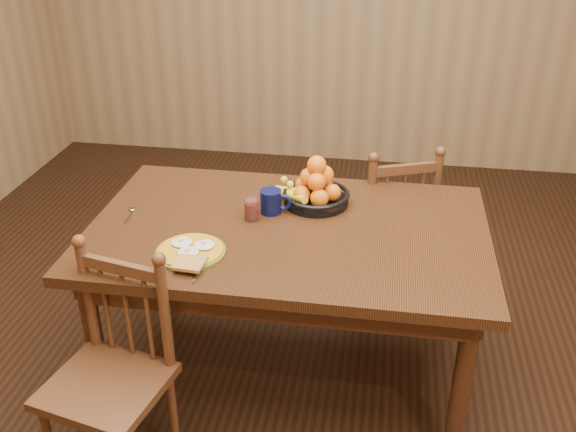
# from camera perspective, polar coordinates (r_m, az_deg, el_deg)

# --- Properties ---
(room) EXTENTS (4.52, 5.02, 2.72)m
(room) POSITION_cam_1_polar(r_m,az_deg,el_deg) (2.35, 0.00, 11.90)
(room) COLOR black
(room) RESTS_ON ground
(dining_table) EXTENTS (1.60, 1.00, 0.75)m
(dining_table) POSITION_cam_1_polar(r_m,az_deg,el_deg) (2.63, 0.00, -2.60)
(dining_table) COLOR black
(dining_table) RESTS_ON ground
(chair_far) EXTENTS (0.51, 0.50, 0.88)m
(chair_far) POSITION_cam_1_polar(r_m,az_deg,el_deg) (3.29, 9.04, -0.93)
(chair_far) COLOR #472815
(chair_far) RESTS_ON ground
(chair_near) EXTENTS (0.47, 0.45, 0.87)m
(chair_near) POSITION_cam_1_polar(r_m,az_deg,el_deg) (2.44, -15.39, -13.48)
(chair_near) COLOR #472815
(chair_near) RESTS_ON ground
(breakfast_plate) EXTENTS (0.26, 0.29, 0.04)m
(breakfast_plate) POSITION_cam_1_polar(r_m,az_deg,el_deg) (2.42, -8.65, -3.12)
(breakfast_plate) COLOR #59601E
(breakfast_plate) RESTS_ON dining_table
(fork) EXTENTS (0.03, 0.18, 0.00)m
(fork) POSITION_cam_1_polar(r_m,az_deg,el_deg) (2.34, -7.59, -4.54)
(fork) COLOR silver
(fork) RESTS_ON dining_table
(spoon) EXTENTS (0.04, 0.16, 0.01)m
(spoon) POSITION_cam_1_polar(r_m,az_deg,el_deg) (2.77, -13.73, 0.41)
(spoon) COLOR silver
(spoon) RESTS_ON dining_table
(coffee_mug) EXTENTS (0.13, 0.09, 0.10)m
(coffee_mug) POSITION_cam_1_polar(r_m,az_deg,el_deg) (2.67, -1.45, 1.31)
(coffee_mug) COLOR black
(coffee_mug) RESTS_ON dining_table
(juice_glass) EXTENTS (0.06, 0.06, 0.09)m
(juice_glass) POSITION_cam_1_polar(r_m,az_deg,el_deg) (2.63, -3.26, 0.55)
(juice_glass) COLOR silver
(juice_glass) RESTS_ON dining_table
(fruit_bowl) EXTENTS (0.32, 0.29, 0.22)m
(fruit_bowl) POSITION_cam_1_polar(r_m,az_deg,el_deg) (2.75, 2.41, 2.42)
(fruit_bowl) COLOR black
(fruit_bowl) RESTS_ON dining_table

